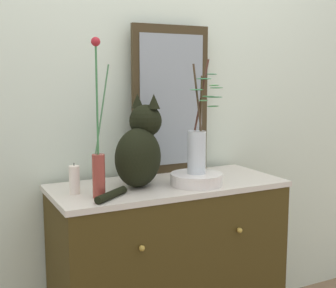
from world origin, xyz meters
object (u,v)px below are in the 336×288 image
candle_pillar (74,180)px  mirror_leaning (171,100)px  sideboard (168,272)px  cat_sitting (140,149)px  bowl_porcelain (196,179)px  vase_glass_clear (198,144)px  vase_slim_green (98,160)px

candle_pillar → mirror_leaning: bearing=20.2°
sideboard → cat_sitting: (-0.14, 0.00, 0.60)m
bowl_porcelain → vase_glass_clear: vase_glass_clear is taller
sideboard → cat_sitting: cat_sitting is taller
sideboard → cat_sitting: size_ratio=2.55×
vase_slim_green → candle_pillar: (-0.07, 0.11, -0.09)m
vase_slim_green → candle_pillar: bearing=124.2°
cat_sitting → candle_pillar: size_ratio=3.20×
cat_sitting → candle_pillar: (-0.29, 0.00, -0.11)m
mirror_leaning → cat_sitting: bearing=-141.5°
vase_slim_green → vase_glass_clear: vase_slim_green is taller
sideboard → mirror_leaning: bearing=60.0°
sideboard → bowl_porcelain: 0.48m
vase_slim_green → sideboard: bearing=15.8°
vase_glass_clear → bowl_porcelain: bearing=157.9°
cat_sitting → vase_slim_green: (-0.22, -0.10, -0.01)m
mirror_leaning → vase_glass_clear: (-0.02, -0.30, -0.18)m
cat_sitting → vase_slim_green: bearing=-155.0°
mirror_leaning → bowl_porcelain: (-0.02, -0.30, -0.34)m
bowl_porcelain → vase_glass_clear: (0.00, -0.00, 0.16)m
mirror_leaning → candle_pillar: mirror_leaning is taller
cat_sitting → vase_slim_green: size_ratio=0.66×
mirror_leaning → vase_slim_green: mirror_leaning is taller
cat_sitting → vase_glass_clear: (0.24, -0.09, 0.02)m
vase_glass_clear → mirror_leaning: bearing=86.5°
sideboard → vase_glass_clear: bearing=-42.4°
mirror_leaning → bowl_porcelain: bearing=-94.4°
vase_glass_clear → sideboard: bearing=137.6°
mirror_leaning → sideboard: bearing=-120.0°
sideboard → candle_pillar: (-0.43, 0.00, 0.49)m
bowl_porcelain → candle_pillar: candle_pillar is taller
vase_glass_clear → candle_pillar: (-0.54, 0.10, -0.13)m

